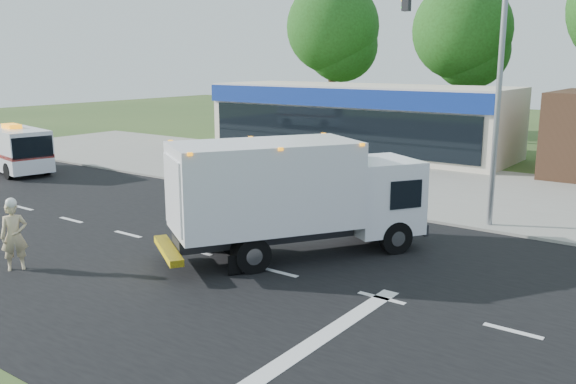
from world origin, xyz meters
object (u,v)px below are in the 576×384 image
at_px(emergency_worker, 14,235).
at_px(traffic_signal_pole, 479,76).
at_px(ambulance_van, 15,148).
at_px(ems_box_truck, 293,190).

distance_m(emergency_worker, traffic_signal_pole, 14.61).
xyz_separation_m(emergency_worker, ambulance_van, (-13.36, 7.80, 0.25)).
height_order(ems_box_truck, ambulance_van, ems_box_truck).
xyz_separation_m(ems_box_truck, emergency_worker, (-5.18, -5.30, -0.94)).
bearing_deg(ems_box_truck, traffic_signal_pole, 7.22).
relative_size(emergency_worker, traffic_signal_pole, 0.24).
bearing_deg(ems_box_truck, emergency_worker, 168.17).
relative_size(ems_box_truck, traffic_signal_pole, 0.94).
bearing_deg(emergency_worker, ems_box_truck, -15.12).
relative_size(ems_box_truck, emergency_worker, 3.83).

